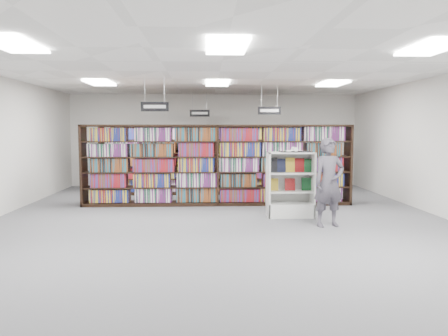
{
  "coord_description": "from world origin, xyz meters",
  "views": [
    {
      "loc": [
        -0.31,
        -9.38,
        1.97
      ],
      "look_at": [
        0.11,
        0.5,
        1.1
      ],
      "focal_mm": 35.0,
      "sensor_mm": 36.0,
      "label": 1
    }
  ],
  "objects_px": {
    "open_book": "(295,151)",
    "bookshelf_row_near": "(217,165)",
    "endcap_display": "(290,195)",
    "shopper": "(329,183)"
  },
  "relations": [
    {
      "from": "open_book",
      "to": "endcap_display",
      "type": "bearing_deg",
      "value": 176.64
    },
    {
      "from": "bookshelf_row_near",
      "to": "open_book",
      "type": "bearing_deg",
      "value": -43.93
    },
    {
      "from": "open_book",
      "to": "shopper",
      "type": "distance_m",
      "value": 1.31
    },
    {
      "from": "endcap_display",
      "to": "shopper",
      "type": "xyz_separation_m",
      "value": [
        0.59,
        -1.06,
        0.41
      ]
    },
    {
      "from": "open_book",
      "to": "bookshelf_row_near",
      "type": "bearing_deg",
      "value": 136.74
    },
    {
      "from": "endcap_display",
      "to": "shopper",
      "type": "height_order",
      "value": "shopper"
    },
    {
      "from": "bookshelf_row_near",
      "to": "endcap_display",
      "type": "xyz_separation_m",
      "value": [
        1.6,
        -1.64,
        -0.56
      ]
    },
    {
      "from": "endcap_display",
      "to": "open_book",
      "type": "bearing_deg",
      "value": -3.91
    },
    {
      "from": "bookshelf_row_near",
      "to": "endcap_display",
      "type": "height_order",
      "value": "bookshelf_row_near"
    },
    {
      "from": "open_book",
      "to": "shopper",
      "type": "bearing_deg",
      "value": -64.68
    }
  ]
}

